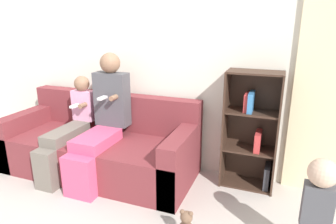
{
  "coord_description": "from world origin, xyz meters",
  "views": [
    {
      "loc": [
        1.72,
        -2.04,
        1.62
      ],
      "look_at": [
        0.71,
        0.58,
        0.76
      ],
      "focal_mm": 32.0,
      "sensor_mm": 36.0,
      "label": 1
    }
  ],
  "objects_px": {
    "couch": "(101,148)",
    "toddler_standing": "(318,205)",
    "bookshelf": "(252,131)",
    "adult_seated": "(102,118)",
    "child_seated": "(68,128)"
  },
  "relations": [
    {
      "from": "couch",
      "to": "toddler_standing",
      "type": "xyz_separation_m",
      "value": [
        2.09,
        -0.6,
        0.17
      ]
    },
    {
      "from": "toddler_standing",
      "to": "couch",
      "type": "bearing_deg",
      "value": 163.91
    },
    {
      "from": "bookshelf",
      "to": "couch",
      "type": "bearing_deg",
      "value": -168.76
    },
    {
      "from": "toddler_standing",
      "to": "bookshelf",
      "type": "relative_size",
      "value": 0.67
    },
    {
      "from": "adult_seated",
      "to": "toddler_standing",
      "type": "height_order",
      "value": "adult_seated"
    },
    {
      "from": "toddler_standing",
      "to": "adult_seated",
      "type": "bearing_deg",
      "value": 165.25
    },
    {
      "from": "couch",
      "to": "bookshelf",
      "type": "bearing_deg",
      "value": 11.24
    },
    {
      "from": "toddler_standing",
      "to": "bookshelf",
      "type": "height_order",
      "value": "bookshelf"
    },
    {
      "from": "couch",
      "to": "child_seated",
      "type": "height_order",
      "value": "child_seated"
    },
    {
      "from": "child_seated",
      "to": "toddler_standing",
      "type": "bearing_deg",
      "value": -10.82
    },
    {
      "from": "adult_seated",
      "to": "toddler_standing",
      "type": "relative_size",
      "value": 1.67
    },
    {
      "from": "couch",
      "to": "child_seated",
      "type": "relative_size",
      "value": 2.02
    },
    {
      "from": "couch",
      "to": "bookshelf",
      "type": "distance_m",
      "value": 1.63
    },
    {
      "from": "adult_seated",
      "to": "bookshelf",
      "type": "distance_m",
      "value": 1.52
    },
    {
      "from": "couch",
      "to": "bookshelf",
      "type": "height_order",
      "value": "bookshelf"
    }
  ]
}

